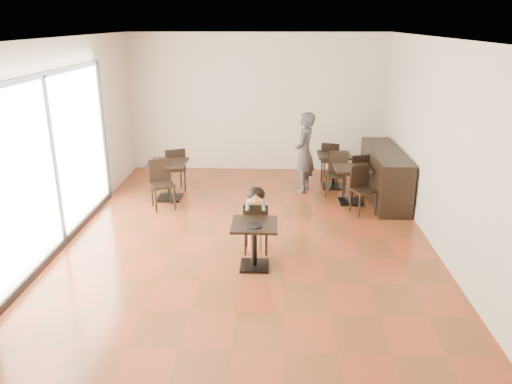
# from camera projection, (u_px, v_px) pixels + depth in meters

# --- Properties ---
(floor) EXTENTS (6.00, 8.00, 0.01)m
(floor) POSITION_uv_depth(u_px,v_px,m) (248.00, 235.00, 8.45)
(floor) COLOR brown
(floor) RESTS_ON ground
(ceiling) EXTENTS (6.00, 8.00, 0.01)m
(ceiling) POSITION_uv_depth(u_px,v_px,m) (247.00, 38.00, 7.40)
(ceiling) COLOR white
(ceiling) RESTS_ON floor
(wall_back) EXTENTS (6.00, 0.01, 3.20)m
(wall_back) POSITION_uv_depth(u_px,v_px,m) (257.00, 103.00, 11.70)
(wall_back) COLOR beige
(wall_back) RESTS_ON floor
(wall_front) EXTENTS (6.00, 0.01, 3.20)m
(wall_front) POSITION_uv_depth(u_px,v_px,m) (219.00, 256.00, 4.15)
(wall_front) COLOR beige
(wall_front) RESTS_ON floor
(wall_left) EXTENTS (0.01, 8.00, 3.20)m
(wall_left) POSITION_uv_depth(u_px,v_px,m) (62.00, 141.00, 8.04)
(wall_left) COLOR beige
(wall_left) RESTS_ON floor
(wall_right) EXTENTS (0.01, 8.00, 3.20)m
(wall_right) POSITION_uv_depth(u_px,v_px,m) (439.00, 145.00, 7.80)
(wall_right) COLOR beige
(wall_right) RESTS_ON floor
(storefront_window) EXTENTS (0.04, 4.50, 2.60)m
(storefront_window) POSITION_uv_depth(u_px,v_px,m) (52.00, 162.00, 7.64)
(storefront_window) COLOR white
(storefront_window) RESTS_ON floor
(child_table) EXTENTS (0.66, 0.66, 0.70)m
(child_table) POSITION_uv_depth(u_px,v_px,m) (255.00, 245.00, 7.25)
(child_table) COLOR black
(child_table) RESTS_ON floor
(child_chair) EXTENTS (0.38, 0.38, 0.84)m
(child_chair) POSITION_uv_depth(u_px,v_px,m) (256.00, 226.00, 7.75)
(child_chair) COLOR black
(child_chair) RESTS_ON floor
(child) EXTENTS (0.38, 0.53, 1.05)m
(child) POSITION_uv_depth(u_px,v_px,m) (256.00, 220.00, 7.72)
(child) COLOR slate
(child) RESTS_ON child_chair
(plate) EXTENTS (0.24, 0.24, 0.01)m
(plate) POSITION_uv_depth(u_px,v_px,m) (254.00, 226.00, 7.04)
(plate) COLOR black
(plate) RESTS_ON child_table
(pizza_slice) EXTENTS (0.24, 0.19, 0.06)m
(pizza_slice) POSITION_uv_depth(u_px,v_px,m) (256.00, 201.00, 7.41)
(pizza_slice) COLOR #EDC579
(pizza_slice) RESTS_ON child
(adult_patron) EXTENTS (0.55, 0.70, 1.69)m
(adult_patron) POSITION_uv_depth(u_px,v_px,m) (304.00, 153.00, 10.36)
(adult_patron) COLOR #3D3C42
(adult_patron) RESTS_ON floor
(cafe_table_mid) EXTENTS (0.90, 0.90, 0.73)m
(cafe_table_mid) POSITION_uv_depth(u_px,v_px,m) (351.00, 185.00, 9.84)
(cafe_table_mid) COLOR black
(cafe_table_mid) RESTS_ON floor
(cafe_table_left) EXTENTS (0.98, 0.98, 0.78)m
(cafe_table_left) POSITION_uv_depth(u_px,v_px,m) (169.00, 180.00, 10.05)
(cafe_table_left) COLOR black
(cafe_table_left) RESTS_ON floor
(cafe_table_back) EXTENTS (0.85, 0.85, 0.74)m
(cafe_table_back) POSITION_uv_depth(u_px,v_px,m) (333.00, 171.00, 10.77)
(cafe_table_back) COLOR black
(cafe_table_back) RESTS_ON floor
(chair_mid_a) EXTENTS (0.51, 0.51, 0.88)m
(chair_mid_a) POSITION_uv_depth(u_px,v_px,m) (355.00, 174.00, 10.33)
(chair_mid_a) COLOR black
(chair_mid_a) RESTS_ON floor
(chair_mid_b) EXTENTS (0.51, 0.51, 0.88)m
(chair_mid_b) POSITION_uv_depth(u_px,v_px,m) (364.00, 191.00, 9.29)
(chair_mid_b) COLOR black
(chair_mid_b) RESTS_ON floor
(chair_left_a) EXTENTS (0.56, 0.56, 0.94)m
(chair_left_a) POSITION_uv_depth(u_px,v_px,m) (174.00, 169.00, 10.55)
(chair_left_a) COLOR black
(chair_left_a) RESTS_ON floor
(chair_left_b) EXTENTS (0.56, 0.56, 0.94)m
(chair_left_b) POSITION_uv_depth(u_px,v_px,m) (163.00, 185.00, 9.51)
(chair_left_b) COLOR black
(chair_left_b) RESTS_ON floor
(chair_back_a) EXTENTS (0.49, 0.49, 0.89)m
(chair_back_a) POSITION_uv_depth(u_px,v_px,m) (331.00, 161.00, 11.27)
(chair_back_a) COLOR black
(chair_back_a) RESTS_ON floor
(chair_back_b) EXTENTS (0.49, 0.49, 0.89)m
(chair_back_b) POSITION_uv_depth(u_px,v_px,m) (336.00, 175.00, 10.23)
(chair_back_b) COLOR black
(chair_back_b) RESTS_ON floor
(service_counter) EXTENTS (0.60, 2.40, 1.00)m
(service_counter) POSITION_uv_depth(u_px,v_px,m) (384.00, 175.00, 10.06)
(service_counter) COLOR black
(service_counter) RESTS_ON floor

